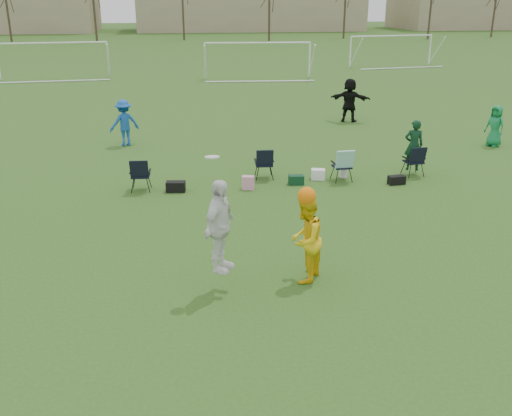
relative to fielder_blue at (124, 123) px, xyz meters
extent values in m
plane|color=#29551A|center=(3.88, -13.54, -0.87)|extent=(260.00, 260.00, 0.00)
imported|color=#1751AD|center=(0.00, 0.00, 0.00)|extent=(1.28, 1.03, 1.74)
imported|color=#167F46|center=(13.83, -2.16, -0.09)|extent=(0.77, 0.89, 1.55)
imported|color=black|center=(9.75, 3.07, 0.11)|extent=(1.87, 1.36, 1.95)
imported|color=white|center=(2.58, -12.06, 0.47)|extent=(0.91, 1.13, 1.79)
imported|color=yellow|center=(4.26, -11.84, 0.00)|extent=(1.01, 1.07, 1.74)
sphere|color=orange|center=(4.26, -11.84, 0.90)|extent=(0.35, 0.35, 0.35)
cylinder|color=white|center=(2.48, -11.99, 1.77)|extent=(0.27, 0.27, 0.05)
imported|color=#0D331C|center=(9.27, -5.25, 0.09)|extent=(0.65, 0.49, 1.61)
cube|color=black|center=(1.81, -5.88, -0.72)|extent=(0.58, 0.37, 0.30)
cube|color=pink|center=(3.92, -5.98, -0.67)|extent=(0.39, 0.29, 0.40)
cube|color=#0F391F|center=(5.42, -5.71, -0.73)|extent=(0.46, 0.30, 0.28)
cube|color=white|center=(6.20, -5.32, -0.71)|extent=(0.48, 0.39, 0.32)
cylinder|color=white|center=(7.04, -5.23, -0.72)|extent=(0.26, 0.26, 0.30)
cube|color=black|center=(8.43, -6.15, -0.74)|extent=(0.52, 0.31, 0.26)
cube|color=black|center=(0.81, -5.61, -0.39)|extent=(0.64, 0.64, 0.96)
cube|color=black|center=(4.56, -4.95, -0.39)|extent=(0.64, 0.64, 0.96)
cube|color=black|center=(6.88, -5.55, -0.39)|extent=(0.63, 0.63, 0.96)
cube|color=black|center=(9.27, -5.35, -0.39)|extent=(0.65, 0.65, 0.96)
cylinder|color=white|center=(-2.48, 20.78, 0.33)|extent=(0.12, 0.12, 2.40)
cylinder|color=white|center=(-6.12, 20.46, 1.53)|extent=(7.28, 0.76, 0.12)
cylinder|color=white|center=(4.24, 18.71, 0.33)|extent=(0.12, 0.12, 2.40)
cylinder|color=white|center=(11.52, 18.20, 0.33)|extent=(0.12, 0.12, 2.40)
cylinder|color=white|center=(7.88, 18.46, 1.53)|extent=(7.29, 0.63, 0.12)
cylinder|color=white|center=(16.27, 23.95, 0.33)|extent=(0.12, 0.12, 2.40)
cylinder|color=white|center=(23.50, 24.97, 0.33)|extent=(0.12, 0.12, 2.40)
cylinder|color=white|center=(19.88, 24.46, 1.53)|extent=(7.25, 1.13, 0.12)
cylinder|color=#382B21|center=(-18.12, 57.96, 3.63)|extent=(0.28, 0.28, 9.00)
cylinder|color=#382B21|center=(-7.12, 54.96, 4.23)|extent=(0.28, 0.28, 10.20)
cylinder|color=#382B21|center=(14.88, 54.96, 3.63)|extent=(0.28, 0.28, 9.00)
cylinder|color=#382B21|center=(25.88, 57.96, 4.23)|extent=(0.28, 0.28, 10.20)
cylinder|color=#382B21|center=(47.88, 57.96, 3.63)|extent=(0.28, 0.28, 9.00)
camera|label=1|loc=(1.82, -21.79, 4.43)|focal=40.00mm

